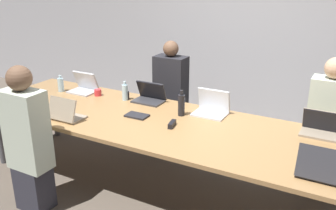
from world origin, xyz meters
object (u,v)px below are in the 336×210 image
object	(u,v)px
cup_near_left	(49,109)
bottle_far_center	(181,105)
laptop_far_center	(212,107)
laptop_near_left	(65,113)
cup_far_left	(98,93)
bottle_far_left	(61,84)
laptop_far_midleft	(150,96)
person_far_right	(326,127)
laptop_near_right	(322,169)
laptop_far_left	(84,86)
cup_far_midleft	(126,96)
laptop_far_right	(320,127)
stapler	(172,124)
bottle_far_midleft	(125,92)
person_far_midleft	(171,97)
person_near_left	(28,142)

from	to	relation	value
cup_near_left	bottle_far_center	bearing A→B (deg)	26.44
laptop_far_center	laptop_near_left	bearing A→B (deg)	-145.09
cup_far_left	cup_near_left	bearing A→B (deg)	-96.43
bottle_far_left	laptop_far_midleft	bearing A→B (deg)	10.27
person_far_right	laptop_near_right	size ratio (longest dim) A/B	4.05
bottle_far_left	laptop_far_center	world-z (taller)	laptop_far_center
laptop_far_left	bottle_far_center	world-z (taller)	bottle_far_center
cup_far_left	cup_far_midleft	distance (m)	0.39
laptop_far_center	laptop_far_right	distance (m)	1.10
cup_near_left	stapler	size ratio (longest dim) A/B	0.64
laptop_far_midleft	bottle_far_midleft	distance (m)	0.30
cup_near_left	laptop_near_right	world-z (taller)	laptop_near_right
laptop_near_right	laptop_far_left	bearing A→B (deg)	-14.88
cup_far_midleft	stapler	world-z (taller)	cup_far_midleft
laptop_far_center	bottle_far_midleft	world-z (taller)	laptop_far_center
cup_far_midleft	laptop_far_left	bearing A→B (deg)	179.92
cup_far_left	laptop_near_left	size ratio (longest dim) A/B	0.25
cup_far_midleft	bottle_far_left	bearing A→B (deg)	-171.62
laptop_far_right	stapler	xyz separation A→B (m)	(-1.30, -0.51, -0.04)
bottle_far_left	laptop_near_right	size ratio (longest dim) A/B	0.60
laptop_far_left	person_far_right	world-z (taller)	person_far_right
laptop_near_left	cup_near_left	distance (m)	0.29
bottle_far_midleft	laptop_near_right	bearing A→B (deg)	-18.36
bottle_far_center	person_far_right	bearing A→B (deg)	22.58
laptop_near_right	person_far_midleft	size ratio (longest dim) A/B	0.25
person_near_left	laptop_near_right	world-z (taller)	person_near_left
laptop_near_right	person_far_midleft	distance (m)	2.38
bottle_far_left	person_far_midleft	world-z (taller)	person_far_midleft
cup_far_left	laptop_near_right	xyz separation A→B (m)	(2.67, -0.73, 0.04)
bottle_far_center	person_near_left	bearing A→B (deg)	-131.19
person_far_right	laptop_far_midleft	size ratio (longest dim) A/B	3.98
laptop_far_left	person_far_midleft	world-z (taller)	person_far_midleft
laptop_far_right	bottle_far_midleft	bearing A→B (deg)	-178.07
bottle_far_center	stapler	size ratio (longest dim) A/B	1.80
laptop_far_center	laptop_far_midleft	xyz separation A→B (m)	(-0.79, 0.02, -0.01)
bottle_far_center	laptop_far_midleft	size ratio (longest dim) A/B	0.78
bottle_far_center	cup_far_midleft	world-z (taller)	bottle_far_center
bottle_far_left	person_near_left	bearing A→B (deg)	-59.48
laptop_far_midleft	cup_far_midleft	size ratio (longest dim) A/B	3.59
laptop_far_left	cup_far_left	size ratio (longest dim) A/B	3.91
person_far_right	laptop_far_midleft	xyz separation A→B (m)	(-1.91, -0.36, 0.14)
person_near_left	cup_far_left	bearing A→B (deg)	-82.06
laptop_far_center	laptop_far_right	xyz separation A→B (m)	(1.09, -0.00, -0.01)
laptop_near_left	cup_near_left	xyz separation A→B (m)	(-0.28, 0.04, -0.02)
cup_far_left	person_near_left	size ratio (longest dim) A/B	0.06
person_near_left	laptop_near_left	bearing A→B (deg)	-92.74
laptop_near_right	cup_far_midleft	bearing A→B (deg)	-18.77
cup_near_left	laptop_far_midleft	bearing A→B (deg)	48.67
laptop_far_center	bottle_far_midleft	distance (m)	1.07
cup_near_left	person_far_midleft	distance (m)	1.54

